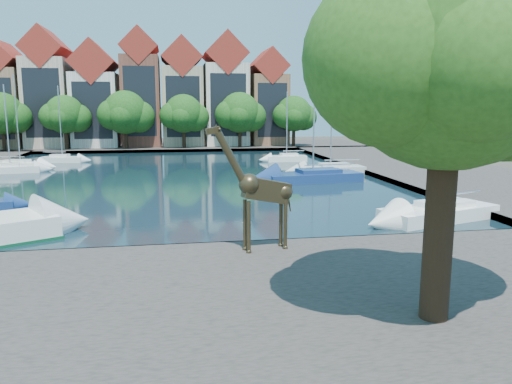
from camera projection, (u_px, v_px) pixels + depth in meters
ground at (168, 255)px, 21.77m from camera, size 160.00×160.00×0.00m
water_basin at (170, 177)px, 45.08m from camera, size 38.00×50.00×0.08m
near_quay at (166, 315)px, 14.93m from camera, size 50.00×14.00×0.50m
far_quay at (170, 147)px, 76.14m from camera, size 60.00×16.00×0.50m
right_quay at (427, 169)px, 49.13m from camera, size 14.00×52.00×0.50m
plane_tree at (454, 57)px, 12.95m from camera, size 8.32×6.40×10.62m
townhouse_west_end at (6, 99)px, 71.16m from camera, size 5.44×9.18×14.93m
townhouse_west_mid at (49, 93)px, 71.99m from camera, size 5.94×9.18×16.79m
townhouse_west_inner at (96, 99)px, 73.20m from camera, size 6.43×9.18×15.15m
townhouse_center at (141, 92)px, 74.09m from camera, size 5.44×9.18×16.93m
townhouse_east_inner at (182, 97)px, 75.17m from camera, size 5.94×9.18×15.79m
townhouse_east_mid at (225, 94)px, 76.17m from camera, size 6.43×9.18×16.65m
townhouse_east_end at (267, 101)px, 77.40m from camera, size 5.44×9.18×14.43m
far_tree_far_west at (3, 115)px, 66.38m from camera, size 7.28×5.60×7.68m
far_tree_west at (65, 116)px, 67.70m from camera, size 6.76×5.20×7.36m
far_tree_mid_west at (126, 114)px, 68.97m from camera, size 7.80×6.00×8.00m
far_tree_mid_east at (184, 115)px, 70.30m from camera, size 7.02×5.40×7.52m
far_tree_east at (240, 114)px, 71.58m from camera, size 7.54×5.80×7.84m
far_tree_far_east at (295, 115)px, 72.91m from camera, size 6.76×5.20×7.36m
giraffe_statue at (260, 190)px, 20.36m from camera, size 3.59×1.11×5.15m
sailboat_left_c at (10, 168)px, 47.57m from camera, size 5.46×2.70×8.31m
sailboat_left_d at (20, 164)px, 50.73m from camera, size 5.69×3.34×9.40m
sailboat_left_e at (62, 158)px, 56.42m from camera, size 4.69×2.20×8.51m
sailboat_right_a at (439, 210)px, 27.99m from camera, size 7.42×4.46×10.15m
sailboat_right_b at (313, 175)px, 42.17m from camera, size 8.39×3.82×12.86m
sailboat_right_c at (330, 168)px, 47.08m from camera, size 6.35×2.33×8.82m
sailboat_right_d at (287, 157)px, 57.39m from camera, size 4.52×1.60×7.91m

